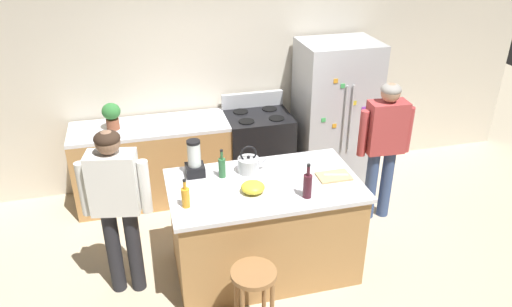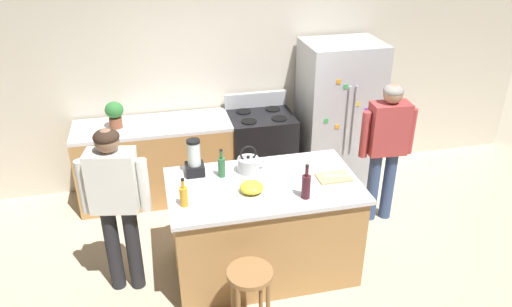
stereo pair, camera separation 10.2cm
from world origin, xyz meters
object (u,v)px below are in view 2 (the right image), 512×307
Objects in this scene: cutting_board at (334,177)px; bottle_soda at (184,196)px; stove_range at (261,151)px; person_by_sink_right at (387,141)px; bar_stool at (250,287)px; potted_plant at (115,113)px; mixing_bowl at (252,187)px; bottle_wine at (306,186)px; tea_kettle at (248,164)px; person_by_island_left at (115,197)px; chef_knife at (336,176)px; blender_appliance at (194,160)px; bottle_olive_oil at (222,167)px; refrigerator at (338,114)px; kitchen_island at (263,227)px.

bottle_soda is at bearing -174.08° from cutting_board.
person_by_sink_right is at bearing -41.03° from stove_range.
bar_stool is 2.25× the size of cutting_board.
cutting_board is at bearing -39.49° from potted_plant.
bar_stool is 2.25× the size of potted_plant.
person_by_sink_right reaches higher than potted_plant.
stove_range reaches higher than mixing_bowl.
bottle_wine is 0.66m from tea_kettle.
person_by_island_left is 2.37× the size of bar_stool.
chef_knife is (1.97, -1.60, -0.15)m from potted_plant.
blender_appliance is 0.62m from mixing_bowl.
person_by_sink_right reaches higher than bottle_wine.
mixing_bowl is 0.80m from chef_knife.
person_by_island_left is 0.96m from bottle_olive_oil.
refrigerator is 5.91× the size of potted_plant.
bottle_olive_oil is at bearing -169.44° from person_by_sink_right.
bottle_soda is at bearing -145.62° from tea_kettle.
bar_stool is at bearing -110.80° from kitchen_island.
cutting_board is at bearing -22.07° from tea_kettle.
cutting_board is (1.92, -0.09, -0.00)m from person_by_island_left.
blender_appliance is at bearing -127.09° from stove_range.
bottle_soda is at bearing -172.13° from mixing_bowl.
blender_appliance is at bearing 103.90° from bar_stool.
bottle_wine is (1.60, -1.86, -0.06)m from potted_plant.
potted_plant is 1.09× the size of bottle_olive_oil.
mixing_bowl is at bearing -131.73° from refrigerator.
cutting_board is at bearing -143.86° from person_by_sink_right.
bottle_soda is at bearing 125.07° from bar_stool.
potted_plant is at bearing 178.89° from refrigerator.
stove_range is at bearing -0.90° from potted_plant.
cutting_board is at bearing -15.11° from bottle_olive_oil.
bottle_soda is at bearing 173.78° from bottle_wine.
stove_range is 1.46m from tea_kettle.
kitchen_island is at bearing 40.25° from mixing_bowl.
stove_range is at bearing 52.91° from blender_appliance.
tea_kettle is at bearing 34.38° from bottle_soda.
kitchen_island is at bearing -70.55° from tea_kettle.
blender_appliance is 1.29m from chef_knife.
potted_plant is 1.79m from tea_kettle.
person_by_sink_right is at bearing 36.01° from bottle_wine.
stove_range is 1.68m from chef_knife.
refrigerator reaches higher than blender_appliance.
mixing_bowl is (-1.60, -0.66, 0.05)m from person_by_sink_right.
bottle_olive_oil is (-0.34, 0.21, 0.58)m from kitchen_island.
person_by_island_left is 5.80× the size of bottle_olive_oil.
blender_appliance is 1.10× the size of bottle_wine.
mixing_bowl is 0.78m from cutting_board.
bottle_wine is at bearing -144.31° from cutting_board.
refrigerator is at bearing 42.18° from tea_kettle.
potted_plant is (-1.30, 1.55, 0.65)m from kitchen_island.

